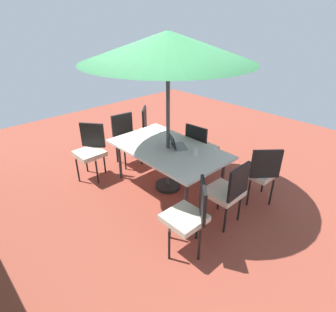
{
  "coord_description": "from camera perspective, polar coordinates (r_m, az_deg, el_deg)",
  "views": [
    {
      "loc": [
        -2.97,
        2.77,
        2.7
      ],
      "look_at": [
        0.0,
        0.0,
        0.61
      ],
      "focal_mm": 29.56,
      "sensor_mm": 36.0,
      "label": 1
    }
  ],
  "objects": [
    {
      "name": "chair_east",
      "position": [
        5.49,
        -8.57,
        3.92
      ],
      "size": [
        0.49,
        0.48,
        0.98
      ],
      "rotation": [
        0.0,
        0.0,
        4.58
      ],
      "color": "beige",
      "rests_on": "ground_plane"
    },
    {
      "name": "chair_southwest",
      "position": [
        4.48,
        18.55,
        -2.93
      ],
      "size": [
        0.59,
        0.58,
        0.98
      ],
      "rotation": [
        0.0,
        0.0,
        0.86
      ],
      "color": "beige",
      "rests_on": "ground_plane"
    },
    {
      "name": "chair_west",
      "position": [
        3.89,
        12.2,
        -6.93
      ],
      "size": [
        0.47,
        0.46,
        0.98
      ],
      "rotation": [
        0.0,
        0.0,
        1.61
      ],
      "color": "beige",
      "rests_on": "ground_plane"
    },
    {
      "name": "ground_plane",
      "position": [
        4.88,
        -0.0,
        -6.46
      ],
      "size": [
        10.0,
        10.0,
        0.02
      ],
      "primitive_type": "cube",
      "color": "brown"
    },
    {
      "name": "patio_umbrella",
      "position": [
        4.08,
        -0.0,
        21.5
      ],
      "size": [
        2.5,
        2.5,
        2.51
      ],
      "color": "#4C4C4C",
      "rests_on": "ground_plane"
    },
    {
      "name": "chair_southeast",
      "position": [
        5.9,
        -3.38,
        5.87
      ],
      "size": [
        0.59,
        0.59,
        0.98
      ],
      "rotation": [
        0.0,
        0.0,
        5.49
      ],
      "color": "beige",
      "rests_on": "ground_plane"
    },
    {
      "name": "laptop",
      "position": [
        4.5,
        1.8,
        2.38
      ],
      "size": [
        0.4,
        0.37,
        0.21
      ],
      "rotation": [
        0.0,
        0.0,
        -0.5
      ],
      "color": "gray",
      "rests_on": "dining_table"
    },
    {
      "name": "chair_northwest",
      "position": [
        3.41,
        4.48,
        -11.84
      ],
      "size": [
        0.59,
        0.59,
        0.98
      ],
      "rotation": [
        0.0,
        0.0,
        2.37
      ],
      "color": "beige",
      "rests_on": "ground_plane"
    },
    {
      "name": "cup",
      "position": [
        4.28,
        5.64,
        1.0
      ],
      "size": [
        0.07,
        0.07,
        0.11
      ],
      "primitive_type": "cylinder",
      "color": "white",
      "rests_on": "dining_table"
    },
    {
      "name": "chair_south",
      "position": [
        5.07,
        6.64,
        2.02
      ],
      "size": [
        0.47,
        0.48,
        0.98
      ],
      "rotation": [
        0.0,
        0.0,
        0.11
      ],
      "color": "beige",
      "rests_on": "ground_plane"
    },
    {
      "name": "chair_northeast",
      "position": [
        5.13,
        -15.68,
        1.46
      ],
      "size": [
        0.58,
        0.58,
        0.98
      ],
      "rotation": [
        0.0,
        0.0,
        3.8
      ],
      "color": "beige",
      "rests_on": "ground_plane"
    },
    {
      "name": "dining_table",
      "position": [
        4.52,
        -0.0,
        1.16
      ],
      "size": [
        1.94,
        1.14,
        0.76
      ],
      "color": "silver",
      "rests_on": "ground_plane"
    }
  ]
}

